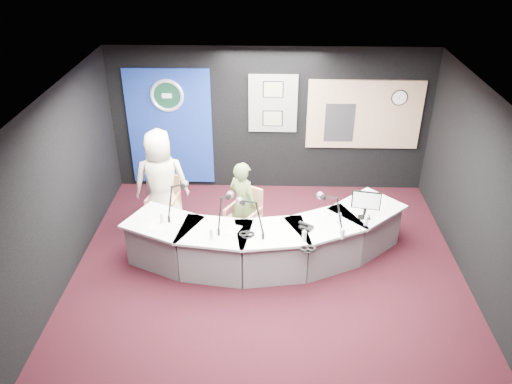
{
  "coord_description": "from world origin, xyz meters",
  "views": [
    {
      "loc": [
        -0.0,
        -6.08,
        5.01
      ],
      "look_at": [
        -0.2,
        0.8,
        1.1
      ],
      "focal_mm": 36.0,
      "sensor_mm": 36.0,
      "label": 1
    }
  ],
  "objects_px": {
    "person_man": "(161,182)",
    "person_woman": "(243,204)",
    "armchair_right": "(243,220)",
    "armchair_left": "(164,207)",
    "broadcast_desk": "(265,240)"
  },
  "relations": [
    {
      "from": "armchair_left",
      "to": "armchair_right",
      "type": "bearing_deg",
      "value": -4.86
    },
    {
      "from": "person_man",
      "to": "person_woman",
      "type": "distance_m",
      "value": 1.44
    },
    {
      "from": "person_man",
      "to": "person_woman",
      "type": "bearing_deg",
      "value": 156.19
    },
    {
      "from": "armchair_left",
      "to": "armchair_right",
      "type": "relative_size",
      "value": 1.01
    },
    {
      "from": "armchair_right",
      "to": "person_man",
      "type": "bearing_deg",
      "value": -165.04
    },
    {
      "from": "armchair_right",
      "to": "person_woman",
      "type": "xyz_separation_m",
      "value": [
        0.0,
        0.0,
        0.31
      ]
    },
    {
      "from": "armchair_left",
      "to": "armchair_right",
      "type": "distance_m",
      "value": 1.43
    },
    {
      "from": "armchair_left",
      "to": "person_man",
      "type": "xyz_separation_m",
      "value": [
        0.0,
        0.0,
        0.49
      ]
    },
    {
      "from": "broadcast_desk",
      "to": "person_man",
      "type": "xyz_separation_m",
      "value": [
        -1.75,
        0.85,
        0.55
      ]
    },
    {
      "from": "armchair_right",
      "to": "person_man",
      "type": "xyz_separation_m",
      "value": [
        -1.38,
        0.36,
        0.5
      ]
    },
    {
      "from": "person_man",
      "to": "person_woman",
      "type": "relative_size",
      "value": 1.25
    },
    {
      "from": "armchair_right",
      "to": "person_man",
      "type": "height_order",
      "value": "person_man"
    },
    {
      "from": "armchair_left",
      "to": "person_woman",
      "type": "height_order",
      "value": "person_woman"
    },
    {
      "from": "armchair_left",
      "to": "person_woman",
      "type": "distance_m",
      "value": 1.46
    },
    {
      "from": "armchair_left",
      "to": "person_woman",
      "type": "bearing_deg",
      "value": -4.86
    }
  ]
}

